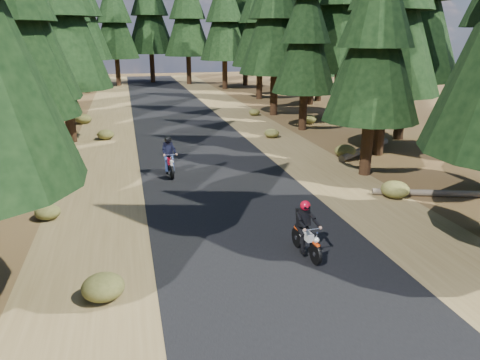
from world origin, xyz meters
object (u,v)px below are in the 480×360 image
object	(u,v)px
log_near	(365,149)
rider_follow	(169,163)
rider_lead	(306,238)
log_far	(432,193)

from	to	relation	value
log_near	rider_follow	world-z (taller)	rider_follow
log_near	rider_lead	bearing A→B (deg)	-161.92
log_far	rider_lead	world-z (taller)	rider_lead
log_far	rider_lead	distance (m)	7.01
log_far	rider_lead	size ratio (longest dim) A/B	2.52
log_near	rider_follow	bearing A→B (deg)	153.07
rider_lead	rider_follow	size ratio (longest dim) A/B	0.93
log_far	log_near	bearing A→B (deg)	100.90
log_near	rider_lead	xyz separation A→B (m)	(-6.97, -9.88, 0.33)
log_near	rider_lead	size ratio (longest dim) A/B	2.91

